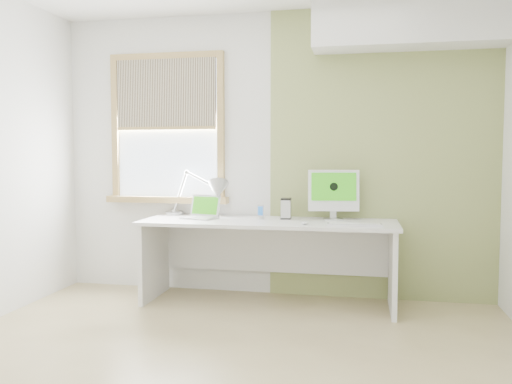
% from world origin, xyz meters
% --- Properties ---
extents(room, '(4.04, 3.54, 2.64)m').
position_xyz_m(room, '(0.00, 0.00, 1.30)').
color(room, tan).
rests_on(room, ground).
extents(accent_wall, '(2.00, 0.02, 2.60)m').
position_xyz_m(accent_wall, '(1.00, 1.74, 1.30)').
color(accent_wall, '#8E9858').
rests_on(accent_wall, room).
extents(soffit, '(1.60, 0.40, 0.42)m').
position_xyz_m(soffit, '(1.20, 1.57, 2.40)').
color(soffit, white).
rests_on(soffit, room).
extents(window, '(1.20, 0.14, 1.42)m').
position_xyz_m(window, '(-1.00, 1.71, 1.54)').
color(window, '#9D7D43').
rests_on(window, room).
extents(desk, '(2.20, 0.70, 0.73)m').
position_xyz_m(desk, '(0.04, 1.44, 0.53)').
color(desk, silver).
rests_on(desk, room).
extents(desk_lamp, '(0.71, 0.44, 0.43)m').
position_xyz_m(desk_lamp, '(-0.53, 1.52, 0.95)').
color(desk_lamp, '#B0B2B5').
rests_on(desk_lamp, desk).
extents(laptop, '(0.34, 0.30, 0.21)m').
position_xyz_m(laptop, '(-0.57, 1.44, 0.78)').
color(laptop, '#B0B2B5').
rests_on(laptop, desk).
extents(phone_dock, '(0.08, 0.08, 0.13)m').
position_xyz_m(phone_dock, '(-0.04, 1.47, 0.77)').
color(phone_dock, '#B0B2B5').
rests_on(phone_dock, desk).
extents(external_drive, '(0.10, 0.15, 0.18)m').
position_xyz_m(external_drive, '(0.17, 1.55, 0.82)').
color(external_drive, '#B0B2B5').
rests_on(external_drive, desk).
extents(imac, '(0.45, 0.17, 0.44)m').
position_xyz_m(imac, '(0.59, 1.58, 0.97)').
color(imac, '#B0B2B5').
rests_on(imac, desk).
extents(keyboard, '(0.44, 0.14, 0.02)m').
position_xyz_m(keyboard, '(0.78, 1.19, 0.74)').
color(keyboard, white).
rests_on(keyboard, desk).
extents(mouse, '(0.07, 0.10, 0.03)m').
position_xyz_m(mouse, '(0.38, 1.19, 0.74)').
color(mouse, white).
rests_on(mouse, desk).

